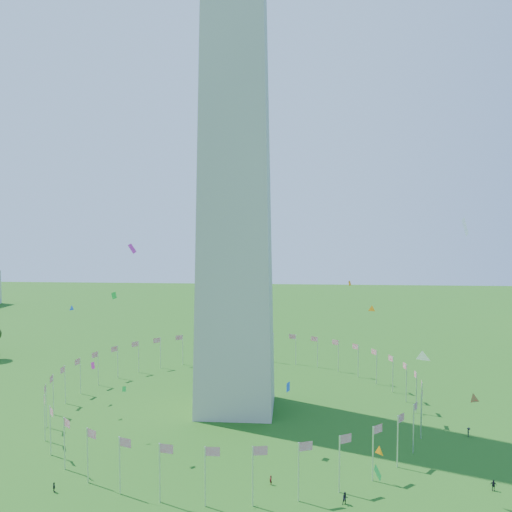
# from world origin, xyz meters

# --- Properties ---
(washington_monument) EXTENTS (16.80, 16.80, 169.00)m
(washington_monument) POSITION_xyz_m (0.00, 50.00, 84.50)
(washington_monument) COLOR #B6B1A2
(washington_monument) RESTS_ON ground
(flag_ring) EXTENTS (80.24, 80.24, 9.00)m
(flag_ring) POSITION_xyz_m (-0.00, 50.00, 4.50)
(flag_ring) COLOR silver
(flag_ring) RESTS_ON ground
(kites_aloft) EXTENTS (89.02, 64.12, 37.95)m
(kites_aloft) POSITION_xyz_m (14.98, 21.44, 19.68)
(kites_aloft) COLOR white
(kites_aloft) RESTS_ON ground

